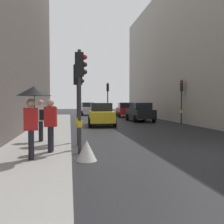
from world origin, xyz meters
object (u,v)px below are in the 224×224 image
(traffic_light_near_right, at_px, (79,88))
(pedestrian_with_umbrella, at_px, (33,102))
(traffic_light_mid_street, at_px, (182,93))
(pedestrian_with_grey_backpack, at_px, (49,119))
(car_dark_suv, at_px, (140,112))
(traffic_light_far_median, at_px, (108,94))
(warning_sign_triangle, at_px, (87,150))
(car_white_compact, at_px, (87,109))
(pedestrian_in_red_jacket, at_px, (51,123))
(traffic_light_near_left, at_px, (80,82))
(car_red_sedan, at_px, (125,110))
(pedestrian_with_black_backpack, at_px, (40,118))
(car_yellow_taxi, at_px, (101,114))

(traffic_light_near_right, xyz_separation_m, pedestrian_with_umbrella, (-1.42, -3.08, -0.57))
(traffic_light_mid_street, height_order, pedestrian_with_grey_backpack, traffic_light_mid_street)
(traffic_light_mid_street, distance_m, car_dark_suv, 4.67)
(traffic_light_far_median, distance_m, warning_sign_triangle, 20.73)
(car_white_compact, xyz_separation_m, car_dark_suv, (4.16, -12.54, 0.00))
(traffic_light_far_median, height_order, pedestrian_in_red_jacket, traffic_light_far_median)
(traffic_light_near_right, distance_m, pedestrian_with_grey_backpack, 1.79)
(car_white_compact, relative_size, car_dark_suv, 1.01)
(car_dark_suv, relative_size, pedestrian_with_grey_backpack, 2.41)
(traffic_light_near_left, xyz_separation_m, traffic_light_near_right, (-0.00, 1.63, -0.13))
(car_red_sedan, bearing_deg, traffic_light_mid_street, -77.40)
(car_white_compact, xyz_separation_m, pedestrian_with_black_backpack, (-3.73, -25.08, 0.29))
(pedestrian_with_umbrella, xyz_separation_m, warning_sign_triangle, (1.57, 0.21, -1.52))
(traffic_light_far_median, height_order, warning_sign_triangle, traffic_light_far_median)
(traffic_light_near_left, xyz_separation_m, traffic_light_far_median, (3.78, 19.03, 0.18))
(pedestrian_with_grey_backpack, distance_m, pedestrian_in_red_jacket, 1.51)
(pedestrian_with_grey_backpack, relative_size, warning_sign_triangle, 2.72)
(car_white_compact, distance_m, pedestrian_with_grey_backpack, 26.26)
(traffic_light_near_left, xyz_separation_m, traffic_light_mid_street, (8.83, 11.08, -0.00))
(traffic_light_mid_street, relative_size, pedestrian_with_black_backpack, 2.08)
(car_dark_suv, relative_size, car_red_sedan, 0.99)
(pedestrian_with_umbrella, bearing_deg, pedestrian_with_grey_backpack, 84.24)
(traffic_light_mid_street, relative_size, car_yellow_taxi, 0.86)
(car_red_sedan, relative_size, pedestrian_with_black_backpack, 2.44)
(pedestrian_in_red_jacket, distance_m, warning_sign_triangle, 1.62)
(traffic_light_far_median, distance_m, traffic_light_mid_street, 9.41)
(car_red_sedan, bearing_deg, pedestrian_with_grey_backpack, -109.92)
(traffic_light_near_left, xyz_separation_m, car_white_compact, (2.09, 27.14, -1.67))
(car_dark_suv, height_order, pedestrian_with_black_backpack, pedestrian_with_black_backpack)
(traffic_light_far_median, relative_size, pedestrian_with_umbrella, 1.85)
(traffic_light_mid_street, xyz_separation_m, warning_sign_triangle, (-8.69, -12.32, -2.22))
(pedestrian_in_red_jacket, bearing_deg, traffic_light_near_right, 63.87)
(car_red_sedan, height_order, warning_sign_triangle, car_red_sedan)
(traffic_light_far_median, bearing_deg, traffic_light_mid_street, -57.57)
(traffic_light_near_left, xyz_separation_m, pedestrian_with_umbrella, (-1.42, -1.45, -0.70))
(car_yellow_taxi, xyz_separation_m, pedestrian_with_umbrella, (-3.48, -12.24, 0.96))
(traffic_light_near_left, distance_m, warning_sign_triangle, 2.54)
(car_white_compact, xyz_separation_m, car_yellow_taxi, (-0.03, -16.34, 0.00))
(traffic_light_far_median, bearing_deg, car_yellow_taxi, -101.82)
(car_dark_suv, xyz_separation_m, pedestrian_in_red_jacket, (-7.26, -15.02, 0.25))
(car_white_compact, bearing_deg, warning_sign_triangle, -93.93)
(traffic_light_far_median, relative_size, car_dark_suv, 0.93)
(car_red_sedan, bearing_deg, car_dark_suv, -91.14)
(traffic_light_mid_street, distance_m, pedestrian_with_umbrella, 16.21)
(traffic_light_near_right, xyz_separation_m, pedestrian_with_grey_backpack, (-1.17, -0.54, -1.25))
(traffic_light_near_right, bearing_deg, pedestrian_in_red_jacket, -116.13)
(car_dark_suv, relative_size, warning_sign_triangle, 6.56)
(traffic_light_near_right, relative_size, pedestrian_with_black_backpack, 1.97)
(traffic_light_far_median, relative_size, car_yellow_taxi, 0.92)
(traffic_light_far_median, bearing_deg, car_white_compact, 101.77)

